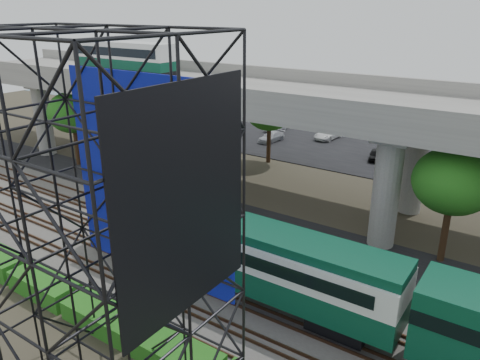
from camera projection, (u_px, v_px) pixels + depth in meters
The scene contains 13 objects.
ground at pixel (149, 282), 28.28m from camera, with size 140.00×140.00×0.00m, color #474233.
ballast_bed at pixel (171, 266), 29.79m from camera, with size 90.00×12.00×0.20m, color slate.
service_road at pixel (245, 220), 36.40m from camera, with size 90.00×5.00×0.08m, color black.
parking_lot at pixel (356, 149), 54.61m from camera, with size 90.00×18.00×0.08m, color black.
harbor_water at pixel (409, 115), 71.67m from camera, with size 140.00×40.00×0.03m, color #43606E.
rail_tracks at pixel (171, 264), 29.73m from camera, with size 90.00×9.52×0.16m.
commuter_train at pixel (267, 259), 25.11m from camera, with size 29.30×3.06×4.30m.
overpass at pixel (269, 102), 38.51m from camera, with size 80.00×12.00×12.40m.
scaffold_tower at pixel (91, 253), 16.46m from camera, with size 9.36×6.36×15.00m.
hedge_strip at pixel (103, 316), 24.22m from camera, with size 34.60×1.80×1.20m.
trees at pixel (237, 128), 41.32m from camera, with size 40.94×16.94×7.69m.
suv at pixel (207, 201), 38.06m from camera, with size 2.30×4.99×1.39m, color black.
parked_cars at pixel (360, 144), 53.92m from camera, with size 37.83×9.37×1.30m.
Camera 1 is at (18.25, -17.04, 15.64)m, focal length 35.00 mm.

